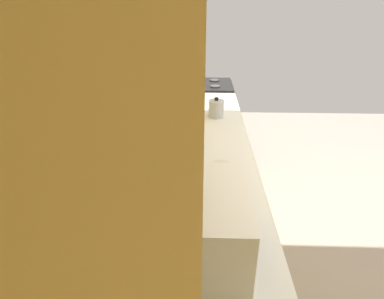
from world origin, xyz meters
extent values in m
plane|color=gray|center=(0.00, 0.00, 0.00)|extent=(6.90, 6.90, 0.00)
cube|color=#E8CB76|center=(0.00, 1.66, 1.33)|extent=(4.43, 0.12, 2.66)
cube|color=#E4C973|center=(-0.36, 1.28, 0.45)|extent=(3.56, 0.62, 0.90)
cube|color=white|center=(-0.36, 1.28, 0.91)|extent=(3.59, 0.65, 0.02)
cube|color=#332819|center=(-0.36, 0.97, 0.45)|extent=(0.01, 0.01, 0.82)
cube|color=#332819|center=(0.09, 0.97, 0.45)|extent=(0.01, 0.01, 0.82)
cube|color=#332819|center=(0.53, 0.97, 0.45)|extent=(0.01, 0.01, 0.82)
cube|color=#332819|center=(0.97, 0.97, 0.45)|extent=(0.01, 0.01, 0.82)
cube|color=black|center=(1.74, 1.27, 0.46)|extent=(0.61, 0.64, 0.92)
cube|color=black|center=(1.74, 0.95, 0.41)|extent=(0.48, 0.01, 0.50)
cube|color=black|center=(1.74, 1.27, 0.93)|extent=(0.58, 0.61, 0.02)
cube|color=black|center=(1.74, 1.58, 1.01)|extent=(0.58, 0.04, 0.18)
cylinder|color=#38383D|center=(1.60, 1.16, 0.94)|extent=(0.11, 0.11, 0.01)
cylinder|color=#38383D|center=(1.87, 1.16, 0.94)|extent=(0.11, 0.11, 0.01)
cylinder|color=#38383D|center=(1.60, 1.39, 0.94)|extent=(0.11, 0.11, 0.01)
cylinder|color=#38383D|center=(1.87, 1.39, 0.94)|extent=(0.11, 0.11, 0.01)
cube|color=white|center=(-0.91, 1.30, 1.06)|extent=(0.48, 0.37, 0.29)
cube|color=black|center=(-0.95, 1.12, 1.06)|extent=(0.30, 0.01, 0.21)
cube|color=#2D2D33|center=(-0.73, 1.12, 1.06)|extent=(0.09, 0.01, 0.21)
cylinder|color=silver|center=(-0.23, 1.18, 0.94)|extent=(0.13, 0.13, 0.05)
cylinder|color=silver|center=(-0.23, 1.18, 0.95)|extent=(0.10, 0.10, 0.02)
cylinder|color=#B7BABF|center=(0.70, 1.18, 0.99)|extent=(0.13, 0.13, 0.14)
cylinder|color=black|center=(0.70, 1.18, 1.07)|extent=(0.03, 0.03, 0.02)
cylinder|color=#B7BABF|center=(0.77, 1.18, 1.02)|extent=(0.08, 0.02, 0.05)
camera|label=1|loc=(-1.91, 1.30, 1.87)|focal=30.48mm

